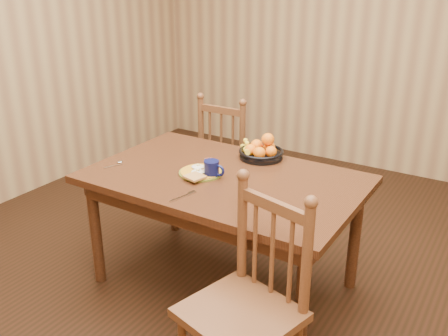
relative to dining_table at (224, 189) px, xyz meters
The scene contains 10 objects.
room 0.68m from the dining_table, ahead, with size 4.52×5.02×2.72m.
dining_table is the anchor object (origin of this frame).
chair_far 1.04m from the dining_table, 118.96° to the left, with size 0.46×0.44×0.99m.
chair_near 0.91m from the dining_table, 51.39° to the right, with size 0.56×0.55×1.03m.
breakfast_plate 0.17m from the dining_table, 158.76° to the right, with size 0.26×0.30×0.04m.
fork 0.36m from the dining_table, 94.95° to the right, with size 0.06×0.18×0.00m.
spoon 0.70m from the dining_table, 164.30° to the right, with size 0.06×0.15×0.01m.
coffee_mug 0.15m from the dining_table, 135.23° to the right, with size 0.13×0.09×0.10m.
juice_glass 0.16m from the dining_table, behind, with size 0.06×0.06×0.09m.
fruit_bowl 0.41m from the dining_table, 83.88° to the left, with size 0.32×0.29×0.17m.
Camera 1 is at (1.44, -2.30, 1.90)m, focal length 40.00 mm.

